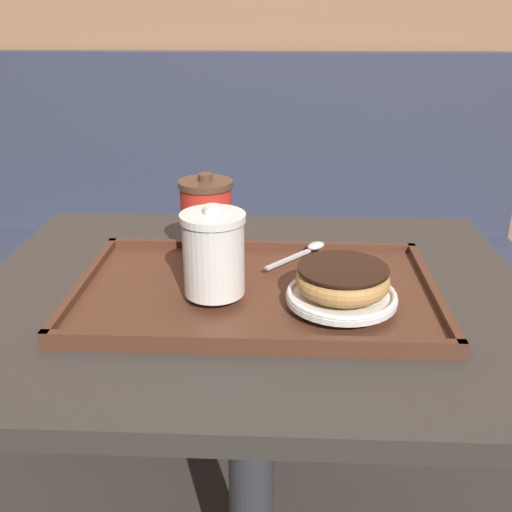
{
  "coord_description": "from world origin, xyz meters",
  "views": [
    {
      "loc": [
        0.05,
        -0.82,
        1.12
      ],
      "look_at": [
        0.01,
        -0.03,
        0.79
      ],
      "focal_mm": 42.0,
      "sensor_mm": 36.0,
      "label": 1
    }
  ],
  "objects": [
    {
      "name": "booth_bench",
      "position": [
        -0.13,
        0.87,
        0.32
      ],
      "size": [
        1.76,
        0.44,
        1.0
      ],
      "color": "#33384C",
      "rests_on": "ground_plane"
    },
    {
      "name": "serving_tray",
      "position": [
        0.01,
        -0.03,
        0.73
      ],
      "size": [
        0.52,
        0.33,
        0.02
      ],
      "color": "#512D1E",
      "rests_on": "cafe_table"
    },
    {
      "name": "donut_chocolate_glazed",
      "position": [
        0.13,
        -0.08,
        0.78
      ],
      "size": [
        0.13,
        0.13,
        0.04
      ],
      "color": "tan",
      "rests_on": "plate_with_chocolate_donut"
    },
    {
      "name": "coffee_cup_rear",
      "position": [
        -0.07,
        0.07,
        0.81
      ],
      "size": [
        0.09,
        0.09,
        0.13
      ],
      "color": "red",
      "rests_on": "serving_tray"
    },
    {
      "name": "plate_with_chocolate_donut",
      "position": [
        0.13,
        -0.08,
        0.76
      ],
      "size": [
        0.15,
        0.15,
        0.01
      ],
      "color": "white",
      "rests_on": "serving_tray"
    },
    {
      "name": "coffee_cup_front",
      "position": [
        -0.05,
        -0.07,
        0.81
      ],
      "size": [
        0.09,
        0.09,
        0.13
      ],
      "color": "white",
      "rests_on": "serving_tray"
    },
    {
      "name": "cafe_table",
      "position": [
        0.0,
        0.0,
        0.55
      ],
      "size": [
        0.84,
        0.68,
        0.73
      ],
      "color": "#38332D",
      "rests_on": "ground_plane"
    },
    {
      "name": "spoon",
      "position": [
        0.09,
        0.09,
        0.76
      ],
      "size": [
        0.1,
        0.11,
        0.01
      ],
      "rotation": [
        0.0,
        0.0,
        0.85
      ],
      "color": "silver",
      "rests_on": "serving_tray"
    }
  ]
}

